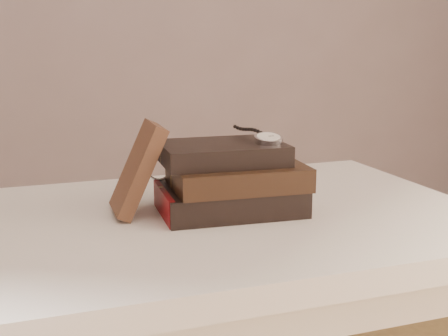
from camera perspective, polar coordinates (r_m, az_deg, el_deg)
name	(u,v)px	position (r m, az deg, el deg)	size (l,w,h in m)	color
table	(184,269)	(1.03, -3.79, -9.45)	(1.00, 0.60, 0.75)	silver
book_stack	(230,180)	(1.01, 0.61, -1.11)	(0.24, 0.18, 0.12)	black
journal	(138,169)	(1.00, -8.05, -0.08)	(0.02, 0.10, 0.16)	#3B2217
pocket_watch	(266,138)	(1.01, 3.98, 2.84)	(0.05, 0.15, 0.02)	silver
eyeglasses	(172,166)	(1.07, -4.86, 0.17)	(0.10, 0.12, 0.05)	silver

